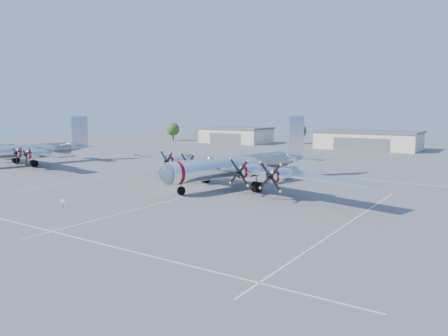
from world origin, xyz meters
The scene contains 9 objects.
ground centered at (0.00, 0.00, 0.00)m, with size 260.00×260.00×0.00m, color #5D5D60.
parking_lines centered at (0.00, -1.75, 0.01)m, with size 60.00×50.08×0.01m.
hangar_west centered at (-45.00, 81.96, 2.71)m, with size 22.60×14.60×5.40m.
hangar_center centered at (0.00, 81.96, 2.71)m, with size 28.60×14.60×5.40m.
tree_far_west centered at (-70.00, 78.00, 4.22)m, with size 4.80×4.80×6.64m.
tree_west centered at (-25.00, 90.00, 4.22)m, with size 4.80×4.80×6.64m.
main_bomber_b29 centered at (1.37, 8.89, 0.00)m, with size 46.07×31.51×10.19m, color white, non-canonical shape.
bomber_west centered at (-47.87, 6.89, 0.00)m, with size 37.22×26.36×9.83m, color silver, non-canonical shape.
info_placard centered at (-7.84, -15.05, 0.66)m, with size 0.48×0.20×0.94m.
Camera 1 is at (35.16, -45.90, 11.19)m, focal length 35.00 mm.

